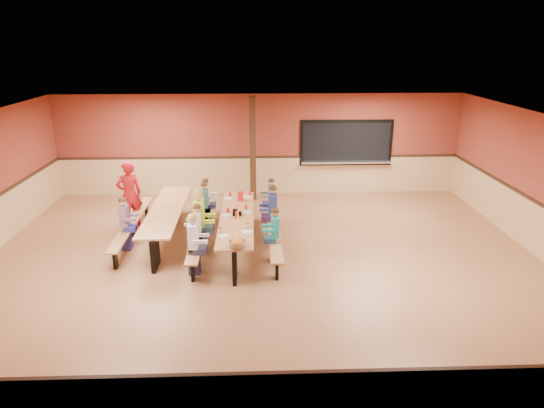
{
  "coord_description": "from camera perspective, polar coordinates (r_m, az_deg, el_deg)",
  "views": [
    {
      "loc": [
        -0.16,
        -9.25,
        4.51
      ],
      "look_at": [
        0.21,
        0.56,
        1.15
      ],
      "focal_mm": 32.0,
      "sensor_mm": 36.0,
      "label": 1
    }
  ],
  "objects": [
    {
      "name": "seated_child_navy_right",
      "position": [
        11.37,
        0.09,
        -0.97
      ],
      "size": [
        0.41,
        0.33,
        1.29
      ],
      "primitive_type": null,
      "color": "navy",
      "rests_on": "ground"
    },
    {
      "name": "seated_adult_yellow",
      "position": [
        10.79,
        -8.56,
        -1.97
      ],
      "size": [
        0.47,
        0.38,
        1.41
      ],
      "primitive_type": null,
      "color": "#C2D72D",
      "rests_on": "ground"
    },
    {
      "name": "ground",
      "position": [
        10.29,
        -1.06,
        -7.09
      ],
      "size": [
        12.0,
        12.0,
        0.0
      ],
      "primitive_type": "plane",
      "color": "brown",
      "rests_on": "ground"
    },
    {
      "name": "table_paddle",
      "position": [
        10.9,
        -4.06,
        -0.61
      ],
      "size": [
        0.16,
        0.16,
        0.56
      ],
      "color": "black",
      "rests_on": "cafeteria_table_main"
    },
    {
      "name": "place_settings",
      "position": [
        10.81,
        -4.17,
        -1.24
      ],
      "size": [
        0.65,
        3.3,
        0.11
      ],
      "primitive_type": null,
      "color": "beige",
      "rests_on": "cafeteria_table_main"
    },
    {
      "name": "structural_post",
      "position": [
        13.98,
        -2.28,
        6.45
      ],
      "size": [
        0.18,
        0.18,
        3.0
      ],
      "primitive_type": "cube",
      "color": "black",
      "rests_on": "ground"
    },
    {
      "name": "punch_pitcher",
      "position": [
        11.88,
        -3.78,
        0.93
      ],
      "size": [
        0.16,
        0.16,
        0.22
      ],
      "primitive_type": "cylinder",
      "color": "red",
      "rests_on": "cafeteria_table_main"
    },
    {
      "name": "condiment_mustard",
      "position": [
        10.72,
        -4.09,
        -1.25
      ],
      "size": [
        0.06,
        0.06,
        0.17
      ],
      "primitive_type": "cylinder",
      "color": "yellow",
      "rests_on": "cafeteria_table_main"
    },
    {
      "name": "kitchen_pass_through",
      "position": [
        14.79,
        8.71,
        6.9
      ],
      "size": [
        2.78,
        0.28,
        1.38
      ],
      "color": "black",
      "rests_on": "ground"
    },
    {
      "name": "seated_child_char_right",
      "position": [
        12.33,
        -0.09,
        0.35
      ],
      "size": [
        0.35,
        0.29,
        1.17
      ],
      "primitive_type": null,
      "color": "#565D62",
      "rests_on": "ground"
    },
    {
      "name": "condiment_ketchup",
      "position": [
        10.72,
        -4.2,
        -1.25
      ],
      "size": [
        0.06,
        0.06,
        0.17
      ],
      "primitive_type": "cylinder",
      "color": "#B2140F",
      "rests_on": "cafeteria_table_main"
    },
    {
      "name": "seated_child_grey_left",
      "position": [
        12.34,
        -7.76,
        0.25
      ],
      "size": [
        0.36,
        0.3,
        1.2
      ],
      "primitive_type": null,
      "color": "silver",
      "rests_on": "ground"
    },
    {
      "name": "cafeteria_table_second",
      "position": [
        11.63,
        -12.25,
        -1.57
      ],
      "size": [
        1.91,
        3.7,
        0.74
      ],
      "color": "#AF7145",
      "rests_on": "ground"
    },
    {
      "name": "room_envelope",
      "position": [
        10.01,
        -1.08,
        -3.54
      ],
      "size": [
        12.04,
        10.04,
        3.02
      ],
      "color": "brown",
      "rests_on": "ground"
    },
    {
      "name": "seated_child_tan_sec",
      "position": [
        10.64,
        -8.71,
        -3.04
      ],
      "size": [
        0.34,
        0.28,
        1.15
      ],
      "primitive_type": null,
      "color": "beige",
      "rests_on": "ground"
    },
    {
      "name": "cafeteria_table_main",
      "position": [
        10.91,
        -4.14,
        -2.57
      ],
      "size": [
        1.91,
        3.7,
        0.74
      ],
      "color": "#AF7145",
      "rests_on": "ground"
    },
    {
      "name": "seated_child_white_left",
      "position": [
        9.78,
        -9.23,
        -4.74
      ],
      "size": [
        0.39,
        0.32,
        1.26
      ],
      "primitive_type": null,
      "color": "white",
      "rests_on": "ground"
    },
    {
      "name": "chip_bowl",
      "position": [
        9.27,
        -4.1,
        -4.64
      ],
      "size": [
        0.32,
        0.32,
        0.15
      ],
      "primitive_type": null,
      "color": "orange",
      "rests_on": "cafeteria_table_main"
    },
    {
      "name": "napkin_dispenser",
      "position": [
        10.91,
        -4.38,
        -1.0
      ],
      "size": [
        0.1,
        0.14,
        0.13
      ],
      "primitive_type": "cube",
      "color": "black",
      "rests_on": "cafeteria_table_main"
    },
    {
      "name": "seated_child_purple_sec",
      "position": [
        11.25,
        -16.91,
        -2.27
      ],
      "size": [
        0.37,
        0.3,
        1.21
      ],
      "primitive_type": null,
      "color": "#774A6B",
      "rests_on": "ground"
    },
    {
      "name": "seated_child_green_sec",
      "position": [
        12.1,
        -7.92,
        -0.2
      ],
      "size": [
        0.35,
        0.29,
        1.18
      ],
      "primitive_type": null,
      "color": "#2F6C54",
      "rests_on": "ground"
    },
    {
      "name": "seated_child_teal_right",
      "position": [
        10.18,
        0.38,
        -3.73
      ],
      "size": [
        0.36,
        0.29,
        1.19
      ],
      "primitive_type": null,
      "color": "teal",
      "rests_on": "ground"
    },
    {
      "name": "standing_woman",
      "position": [
        12.52,
        -16.42,
        1.1
      ],
      "size": [
        0.74,
        0.66,
        1.7
      ],
      "primitive_type": "imported",
      "rotation": [
        0.0,
        0.0,
        3.65
      ],
      "color": "#AC131B",
      "rests_on": "ground"
    }
  ]
}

